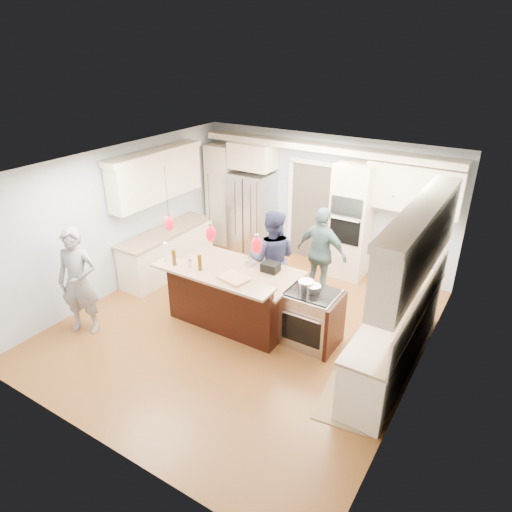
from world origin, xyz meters
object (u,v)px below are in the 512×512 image
(refrigerator, at_px, (251,212))
(island_range, at_px, (312,318))
(person_bar_end, at_px, (78,282))
(kitchen_island, at_px, (235,294))
(person_far_left, at_px, (272,259))

(refrigerator, height_order, island_range, refrigerator)
(island_range, height_order, person_bar_end, person_bar_end)
(kitchen_island, bearing_deg, person_far_left, 71.08)
(refrigerator, bearing_deg, island_range, -42.59)
(kitchen_island, xyz_separation_m, person_bar_end, (-1.92, -1.57, 0.42))
(refrigerator, height_order, person_far_left, refrigerator)
(island_range, relative_size, person_far_left, 0.51)
(kitchen_island, distance_m, island_range, 1.41)
(kitchen_island, relative_size, person_far_left, 1.17)
(kitchen_island, bearing_deg, island_range, 3.08)
(island_range, distance_m, person_bar_end, 3.74)
(refrigerator, bearing_deg, kitchen_island, -63.11)
(island_range, bearing_deg, kitchen_island, -176.92)
(refrigerator, relative_size, person_bar_end, 1.00)
(island_range, bearing_deg, person_bar_end, -153.65)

